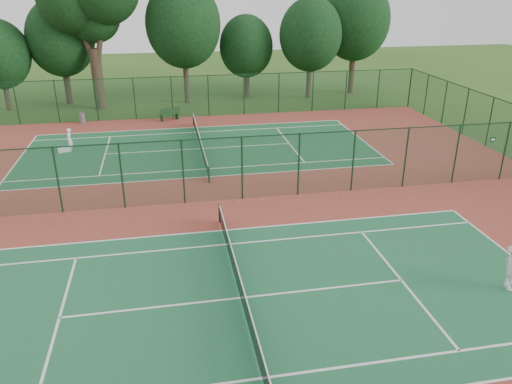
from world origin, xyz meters
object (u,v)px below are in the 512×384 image
bench (170,114)px  kit_bag (64,150)px  player_far (69,139)px  trash_bin (82,118)px

bench → kit_bag: bearing=-160.0°
bench → player_far: bearing=-159.9°
trash_bin → kit_bag: (-0.28, -7.50, -0.29)m
trash_bin → kit_bag: 7.51m
bench → kit_bag: (-7.36, -7.11, -0.40)m
player_far → kit_bag: player_far is taller
player_far → trash_bin: size_ratio=1.73×
player_far → bench: player_far is taller
trash_bin → bench: bearing=-3.1°
player_far → bench: size_ratio=0.86×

